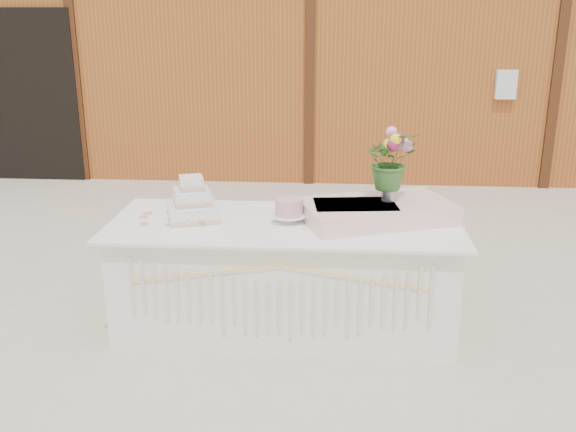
% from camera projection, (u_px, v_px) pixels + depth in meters
% --- Properties ---
extents(ground, '(80.00, 80.00, 0.00)m').
position_uv_depth(ground, '(285.00, 324.00, 4.61)').
color(ground, beige).
rests_on(ground, ground).
extents(barn, '(12.60, 4.60, 3.30)m').
position_uv_depth(barn, '(315.00, 44.00, 9.80)').
color(barn, '#9E5221').
rests_on(barn, ground).
extents(cake_table, '(2.40, 1.00, 0.77)m').
position_uv_depth(cake_table, '(285.00, 274.00, 4.49)').
color(cake_table, white).
rests_on(cake_table, ground).
extents(wedding_cake, '(0.43, 0.43, 0.31)m').
position_uv_depth(wedding_cake, '(192.00, 205.00, 4.42)').
color(wedding_cake, white).
rests_on(wedding_cake, cake_table).
extents(pink_cake_stand, '(0.24, 0.24, 0.17)m').
position_uv_depth(pink_cake_stand, '(289.00, 210.00, 4.33)').
color(pink_cake_stand, white).
rests_on(pink_cake_stand, cake_table).
extents(satin_runner, '(1.15, 0.90, 0.13)m').
position_uv_depth(satin_runner, '(377.00, 211.00, 4.41)').
color(satin_runner, '#FFD8CD').
rests_on(satin_runner, cake_table).
extents(flower_vase, '(0.10, 0.10, 0.13)m').
position_uv_depth(flower_vase, '(389.00, 191.00, 4.42)').
color(flower_vase, '#B2B2B7').
rests_on(flower_vase, satin_runner).
extents(bouquet, '(0.47, 0.45, 0.40)m').
position_uv_depth(bouquet, '(390.00, 153.00, 4.34)').
color(bouquet, '#376829').
rests_on(bouquet, flower_vase).
extents(loose_flowers, '(0.24, 0.36, 0.02)m').
position_uv_depth(loose_flowers, '(149.00, 217.00, 4.47)').
color(loose_flowers, pink).
rests_on(loose_flowers, cake_table).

